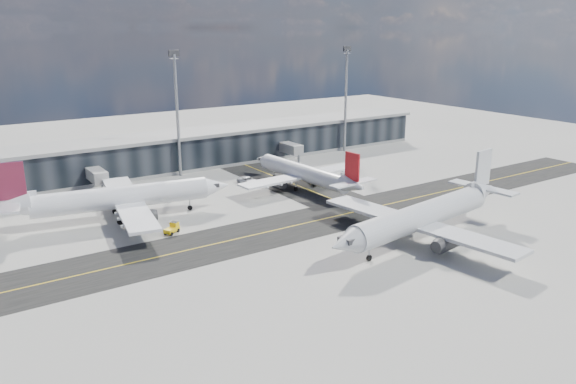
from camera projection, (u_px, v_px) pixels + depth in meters
name	position (u px, v px, depth m)	size (l,w,h in m)	color
ground	(296.00, 235.00, 94.72)	(300.00, 300.00, 0.00)	gray
taxiway_lanes	(280.00, 214.00, 105.37)	(180.00, 63.00, 0.03)	black
terminal_concourse	(169.00, 153.00, 137.36)	(152.00, 19.80, 8.80)	black
floodlight_masts	(177.00, 110.00, 128.57)	(102.50, 0.70, 28.90)	gray
airliner_af	(118.00, 198.00, 101.58)	(41.49, 35.55, 12.31)	white
airliner_redtail	(305.00, 173.00, 121.06)	(30.34, 35.58, 10.54)	white
airliner_near	(424.00, 216.00, 91.64)	(42.74, 36.55, 12.66)	silver
baggage_tug	(173.00, 228.00, 95.50)	(3.17, 2.66, 1.81)	yellow
service_van	(248.00, 180.00, 125.70)	(2.56, 5.56, 1.55)	white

